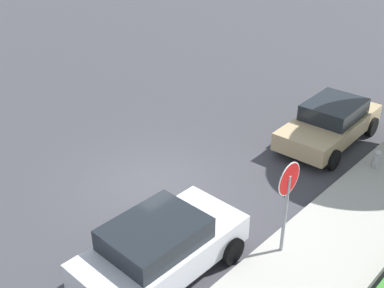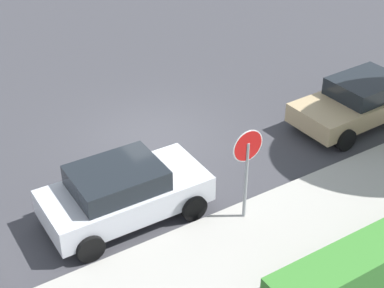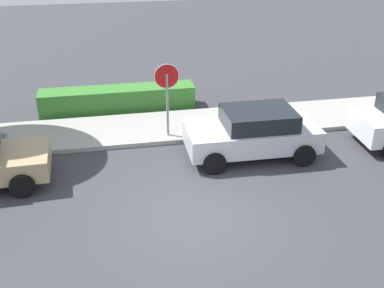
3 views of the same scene
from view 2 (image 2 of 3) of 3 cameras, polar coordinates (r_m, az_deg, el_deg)
ground_plane at (r=16.89m, az=-3.67°, el=0.60°), size 60.00×60.00×0.00m
sidewalk_curb at (r=13.47m, az=7.02°, el=-8.89°), size 32.00×2.42×0.14m
stop_sign at (r=12.94m, az=5.35°, el=-1.63°), size 0.77×0.08×2.47m
parked_car_silver at (r=13.63m, az=-6.66°, el=-4.62°), size 3.85×2.03×1.43m
parked_car_tan at (r=18.01m, az=16.01°, el=4.09°), size 4.26×2.08×1.38m
front_yard_hedge at (r=13.03m, az=17.70°, el=-10.20°), size 5.54×0.96×0.83m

